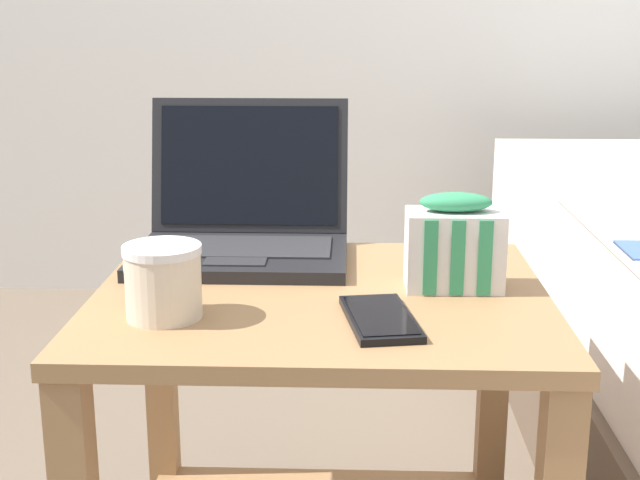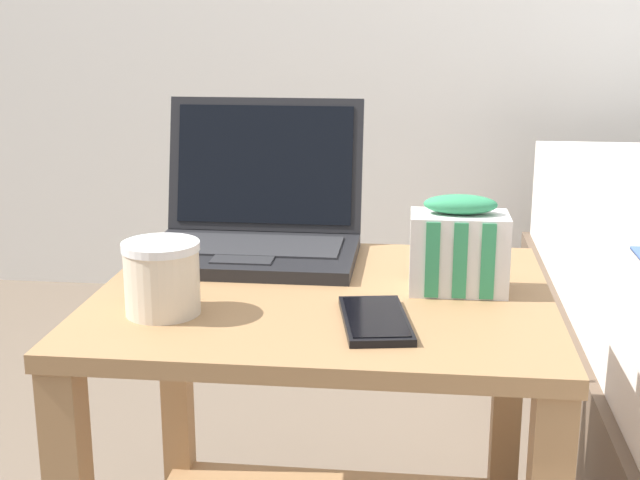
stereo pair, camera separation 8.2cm
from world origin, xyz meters
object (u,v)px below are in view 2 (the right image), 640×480
(cell_phone, at_px, (375,320))
(mug_front_left, at_px, (161,273))
(snack_bag, at_px, (459,248))
(laptop, at_px, (256,224))

(cell_phone, bearing_deg, mug_front_left, 177.65)
(mug_front_left, relative_size, cell_phone, 0.68)
(snack_bag, bearing_deg, cell_phone, -126.00)
(mug_front_left, relative_size, snack_bag, 0.87)
(mug_front_left, bearing_deg, cell_phone, -2.35)
(snack_bag, height_order, cell_phone, snack_bag)
(mug_front_left, height_order, cell_phone, mug_front_left)
(laptop, distance_m, mug_front_left, 0.28)
(laptop, relative_size, snack_bag, 2.39)
(mug_front_left, xyz_separation_m, snack_bag, (0.36, 0.13, 0.01))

